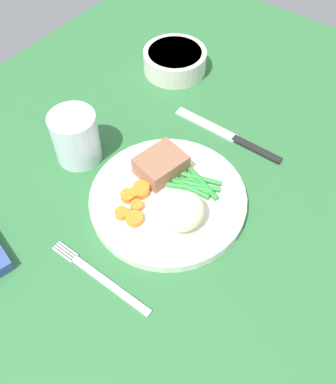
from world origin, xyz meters
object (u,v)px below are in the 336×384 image
(dinner_plate, at_px, (168,199))
(knife, at_px, (230,136))
(salad_bowl, at_px, (175,60))
(meat_portion, at_px, (161,165))
(water_glass, at_px, (75,141))
(fork, at_px, (101,278))

(dinner_plate, bearing_deg, knife, -0.95)
(dinner_plate, height_order, knife, dinner_plate)
(salad_bowl, bearing_deg, knife, -116.81)
(dinner_plate, xyz_separation_m, knife, (0.17, -0.00, -0.01))
(meat_portion, distance_m, water_glass, 0.14)
(fork, relative_size, knife, 0.81)
(dinner_plate, relative_size, water_glass, 2.75)
(fork, bearing_deg, salad_bowl, 19.07)
(water_glass, bearing_deg, meat_portion, -71.43)
(knife, distance_m, salad_bowl, 0.21)
(dinner_plate, height_order, water_glass, water_glass)
(water_glass, xyz_separation_m, salad_bowl, (0.28, 0.01, -0.01))
(knife, relative_size, water_glass, 2.41)
(salad_bowl, bearing_deg, dinner_plate, -145.81)
(knife, bearing_deg, meat_portion, 167.14)
(dinner_plate, distance_m, meat_portion, 0.05)
(meat_portion, xyz_separation_m, knife, (0.14, -0.04, -0.03))
(dinner_plate, bearing_deg, salad_bowl, 34.19)
(dinner_plate, relative_size, fork, 1.41)
(fork, bearing_deg, dinner_plate, -3.52)
(knife, xyz_separation_m, water_glass, (-0.19, 0.18, 0.03))
(fork, relative_size, water_glass, 1.95)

